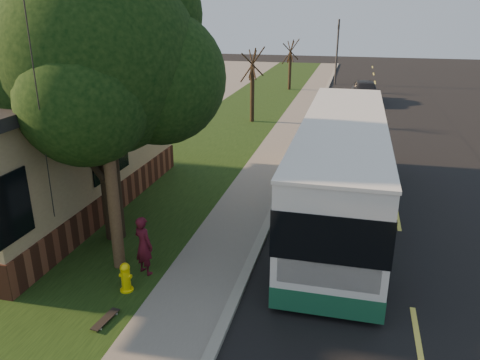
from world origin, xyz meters
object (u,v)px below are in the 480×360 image
leafy_tree (102,59)px  bare_tree_far (290,65)px  skateboard_main (105,319)px  utility_pole (102,91)px  traffic_signal (337,48)px  transit_bus (341,165)px  bare_tree_near (252,86)px  skateboarder (144,245)px  distant_car (365,91)px  dumpster (36,173)px  fire_hydrant (126,277)px

leafy_tree → bare_tree_far: 27.56m
bare_tree_far → skateboard_main: size_ratio=4.91×
skateboard_main → utility_pole: bearing=110.2°
traffic_signal → transit_bus: (1.58, -28.16, -1.46)m
bare_tree_near → transit_bus: size_ratio=0.37×
bare_tree_far → utility_pole: bearing=-90.6°
traffic_signal → skateboarder: 33.36m
leafy_tree → skateboarder: leafy_tree is taller
skateboard_main → transit_bus: bearing=56.9°
leafy_tree → distant_car: bearing=73.0°
skateboarder → dumpster: size_ratio=1.07×
bare_tree_near → distant_car: size_ratio=0.94×
distant_car → leafy_tree: bearing=-111.2°
utility_pole → distant_car: 26.17m
leafy_tree → dumpster: size_ratio=5.37×
traffic_signal → bare_tree_near: bearing=-104.0°
bare_tree_far → transit_bus: size_ratio=0.34×
distant_car → utility_pole: bearing=-108.3°
utility_pole → bare_tree_far: utility_pole is taller
transit_bus → dumpster: transit_bus is taller
dumpster → bare_tree_near: bearing=66.7°
utility_pole → distant_car: utility_pole is taller
bare_tree_far → dumpster: 25.34m
skateboarder → dumpster: skateboarder is taller
transit_bus → utility_pole: bearing=-138.0°
fire_hydrant → bare_tree_far: bearing=90.8°
skateboarder → traffic_signal: bearing=-69.5°
fire_hydrant → dumpster: dumpster is taller
fire_hydrant → transit_bus: bearing=51.3°
bare_tree_near → distant_car: bare_tree_near is taller
utility_pole → traffic_signal: (3.81, 33.01, -1.47)m
bare_tree_near → traffic_signal: bearing=76.0°
transit_bus → skateboard_main: size_ratio=14.38×
leafy_tree → dumpster: bearing=149.9°
fire_hydrant → skateboarder: 0.95m
skateboarder → dumpster: bearing=-9.7°
transit_bus → distant_car: (0.93, 20.25, -0.92)m
fire_hydrant → transit_bus: 7.59m
traffic_signal → skateboarder: traffic_signal is taller
bare_tree_far → fire_hydrant: bearing=-89.2°
transit_bus → fire_hydrant: bearing=-128.7°
bare_tree_near → skateboarder: 17.23m
fire_hydrant → skateboard_main: 1.24m
traffic_signal → transit_bus: 28.24m
dumpster → leafy_tree: bearing=-30.1°
dumpster → distant_car: (11.93, 20.69, 0.12)m
fire_hydrant → dumpster: 8.31m
bare_tree_near → skateboarder: size_ratio=2.76×
utility_pole → fire_hydrant: bearing=-54.6°
fire_hydrant → leafy_tree: leafy_tree is taller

